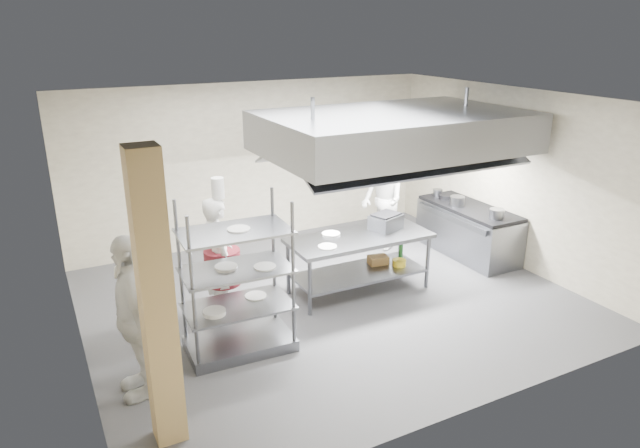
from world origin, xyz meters
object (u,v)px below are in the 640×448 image
pass_rack (237,278)px  cooking_range (468,232)px  chef_head (219,259)px  chef_plating (134,316)px  chef_line (382,201)px  stockpot (457,201)px  griddle (386,222)px  island (359,264)px

pass_rack → cooking_range: (4.78, 1.16, -0.58)m
chef_head → chef_plating: size_ratio=0.94×
chef_head → chef_line: bearing=-69.6°
pass_rack → chef_line: pass_rack is taller
chef_head → stockpot: size_ratio=7.01×
chef_plating → chef_head: bearing=135.2°
cooking_range → chef_head: (-4.71, -0.24, 0.47)m
cooking_range → griddle: size_ratio=4.27×
island → pass_rack: bearing=-160.4°
island → chef_head: (-2.17, 0.16, 0.44)m
island → pass_rack: size_ratio=1.11×
chef_plating → cooking_range: bearing=106.4°
chef_head → chef_line: chef_line is taller
griddle → stockpot: (1.82, 0.45, -0.04)m
chef_line → griddle: chef_line is taller
chef_head → chef_line: size_ratio=0.99×
chef_line → stockpot: 1.34m
pass_rack → chef_line: (3.57, 2.16, -0.09)m
pass_rack → chef_line: size_ratio=1.10×
chef_plating → island: bearing=109.8°
island → cooking_range: bearing=9.7°
pass_rack → chef_line: 4.18m
chef_head → chef_line: (3.50, 1.24, 0.01)m
chef_head → pass_rack: bearing=176.6°
cooking_range → griddle: 2.12m
cooking_range → chef_line: size_ratio=1.10×
cooking_range → chef_plating: (-6.08, -1.50, 0.53)m
island → chef_plating: (-3.54, -1.10, 0.50)m
chef_head → cooking_range: bearing=-86.1°
chef_line → chef_plating: (-4.87, -2.50, 0.05)m
cooking_range → stockpot: (-0.18, 0.14, 0.57)m
cooking_range → griddle: (-2.01, -0.31, 0.60)m
pass_rack → cooking_range: pass_rack is taller
griddle → cooking_range: bearing=-9.6°
cooking_range → chef_plating: size_ratio=1.05×
island → griddle: (0.53, 0.09, 0.57)m
island → chef_line: (1.33, 1.40, 0.45)m
pass_rack → cooking_range: 4.95m
chef_head → stockpot: bearing=-84.3°
pass_rack → chef_plating: size_ratio=1.05×
stockpot → griddle: bearing=-166.2°
pass_rack → stockpot: (4.60, 1.30, -0.01)m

